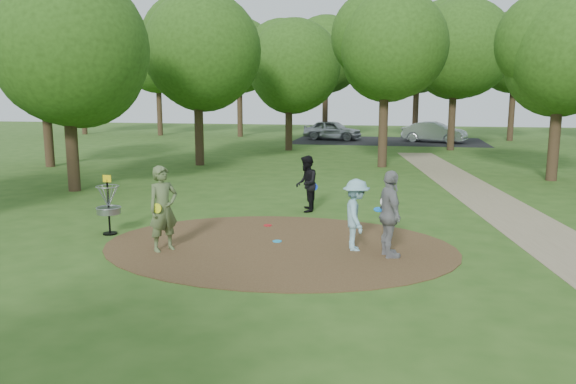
# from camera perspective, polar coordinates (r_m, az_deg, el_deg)

# --- Properties ---
(ground) EXTENTS (100.00, 100.00, 0.00)m
(ground) POSITION_cam_1_polar(r_m,az_deg,el_deg) (13.38, -0.99, -5.53)
(ground) COLOR #2D5119
(ground) RESTS_ON ground
(dirt_clearing) EXTENTS (8.40, 8.40, 0.02)m
(dirt_clearing) POSITION_cam_1_polar(r_m,az_deg,el_deg) (13.37, -0.99, -5.49)
(dirt_clearing) COLOR #47301C
(dirt_clearing) RESTS_ON ground
(footpath) EXTENTS (7.55, 39.89, 0.01)m
(footpath) POSITION_cam_1_polar(r_m,az_deg,el_deg) (15.51, 24.98, -4.28)
(footpath) COLOR #8C7A5B
(footpath) RESTS_ON ground
(parking_lot) EXTENTS (14.00, 8.00, 0.01)m
(parking_lot) POSITION_cam_1_polar(r_m,az_deg,el_deg) (42.76, 10.10, 5.13)
(parking_lot) COLOR black
(parking_lot) RESTS_ON ground
(player_observer_with_disc) EXTENTS (0.82, 0.86, 1.98)m
(player_observer_with_disc) POSITION_cam_1_polar(r_m,az_deg,el_deg) (13.08, -12.56, -1.68)
(player_observer_with_disc) COLOR #53653A
(player_observer_with_disc) RESTS_ON ground
(player_throwing_with_disc) EXTENTS (1.03, 1.18, 1.66)m
(player_throwing_with_disc) POSITION_cam_1_polar(r_m,az_deg,el_deg) (12.95, 6.92, -2.34)
(player_throwing_with_disc) COLOR #88BDCB
(player_throwing_with_disc) RESTS_ON ground
(player_walking_with_disc) EXTENTS (0.73, 0.90, 1.72)m
(player_walking_with_disc) POSITION_cam_1_polar(r_m,az_deg,el_deg) (17.07, 1.87, 0.85)
(player_walking_with_disc) COLOR black
(player_walking_with_disc) RESTS_ON ground
(player_waiting_with_disc) EXTENTS (0.82, 1.23, 1.94)m
(player_waiting_with_disc) POSITION_cam_1_polar(r_m,az_deg,el_deg) (12.48, 10.31, -2.25)
(player_waiting_with_disc) COLOR gray
(player_waiting_with_disc) RESTS_ON ground
(disc_ground_cyan) EXTENTS (0.22, 0.22, 0.02)m
(disc_ground_cyan) POSITION_cam_1_polar(r_m,az_deg,el_deg) (13.71, -1.11, -5.02)
(disc_ground_cyan) COLOR #1CA5E4
(disc_ground_cyan) RESTS_ON dirt_clearing
(disc_ground_red) EXTENTS (0.22, 0.22, 0.02)m
(disc_ground_red) POSITION_cam_1_polar(r_m,az_deg,el_deg) (15.32, -2.07, -3.40)
(disc_ground_red) COLOR red
(disc_ground_red) RESTS_ON dirt_clearing
(car_left) EXTENTS (4.68, 2.67, 1.50)m
(car_left) POSITION_cam_1_polar(r_m,az_deg,el_deg) (43.24, 4.54, 6.30)
(car_left) COLOR #A7AAAF
(car_left) RESTS_ON ground
(car_right) EXTENTS (4.78, 2.94, 1.49)m
(car_right) POSITION_cam_1_polar(r_m,az_deg,el_deg) (42.24, 14.64, 5.90)
(car_right) COLOR #B5BBBE
(car_right) RESTS_ON ground
(disc_golf_basket) EXTENTS (0.63, 0.63, 1.54)m
(disc_golf_basket) POSITION_cam_1_polar(r_m,az_deg,el_deg) (15.02, -17.80, -0.86)
(disc_golf_basket) COLOR black
(disc_golf_basket) RESTS_ON ground
(tree_ring) EXTENTS (36.93, 45.28, 9.01)m
(tree_ring) POSITION_cam_1_polar(r_m,az_deg,el_deg) (21.91, 8.38, 14.08)
(tree_ring) COLOR #332316
(tree_ring) RESTS_ON ground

